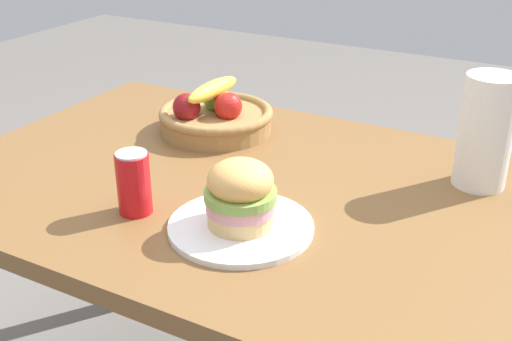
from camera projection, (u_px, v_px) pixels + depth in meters
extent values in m
cube|color=brown|center=(258.00, 192.00, 1.36)|extent=(1.40, 0.90, 0.04)
cylinder|color=brown|center=(146.00, 207.00, 2.09)|extent=(0.07, 0.07, 0.71)
cylinder|color=white|center=(241.00, 227.00, 1.18)|extent=(0.27, 0.27, 0.01)
cylinder|color=#E5BC75|center=(241.00, 217.00, 1.17)|extent=(0.12, 0.12, 0.03)
cylinder|color=pink|center=(241.00, 204.00, 1.16)|extent=(0.13, 0.13, 0.02)
cylinder|color=#84A84C|center=(240.00, 195.00, 1.15)|extent=(0.13, 0.13, 0.02)
ellipsoid|color=#EAAD5D|center=(240.00, 180.00, 1.14)|extent=(0.12, 0.12, 0.08)
cylinder|color=red|center=(134.00, 184.00, 1.22)|extent=(0.07, 0.07, 0.12)
cylinder|color=silver|center=(131.00, 154.00, 1.19)|extent=(0.06, 0.06, 0.00)
cylinder|color=#9E7542|center=(216.00, 122.00, 1.62)|extent=(0.28, 0.28, 0.05)
torus|color=#9E7542|center=(216.00, 113.00, 1.61)|extent=(0.29, 0.29, 0.02)
sphere|color=red|center=(228.00, 106.00, 1.57)|extent=(0.07, 0.07, 0.07)
sphere|color=#6BAD38|center=(217.00, 98.00, 1.63)|extent=(0.07, 0.07, 0.07)
sphere|color=maroon|center=(187.00, 107.00, 1.57)|extent=(0.07, 0.07, 0.07)
ellipsoid|color=yellow|center=(213.00, 89.00, 1.59)|extent=(0.06, 0.20, 0.05)
cylinder|color=white|center=(486.00, 132.00, 1.30)|extent=(0.11, 0.11, 0.24)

